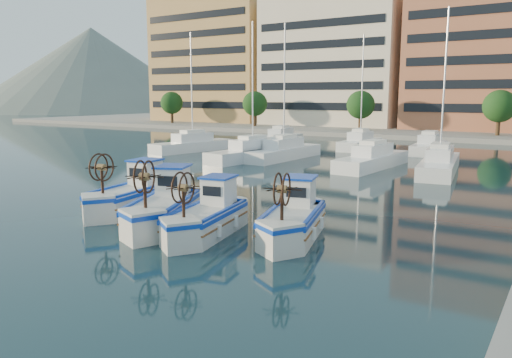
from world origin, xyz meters
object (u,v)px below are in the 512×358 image
Objects in this scene: fishing_boat_a at (132,194)px; fishing_boat_b at (165,206)px; fishing_boat_d at (294,217)px; fishing_boat_c at (208,215)px.

fishing_boat_b is at bearing -30.14° from fishing_boat_a.
fishing_boat_d is (8.72, 0.19, -0.04)m from fishing_boat_a.
fishing_boat_c is (5.64, -1.30, -0.06)m from fishing_boat_a.
fishing_boat_c is (2.36, -0.06, -0.08)m from fishing_boat_b.
fishing_boat_a is 1.07× the size of fishing_boat_c.
fishing_boat_c is 3.42m from fishing_boat_d.
fishing_boat_b is at bearing 166.63° from fishing_boat_c.
fishing_boat_b reaches higher than fishing_boat_a.
fishing_boat_a is 1.05× the size of fishing_boat_d.
fishing_boat_b is at bearing 178.62° from fishing_boat_d.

